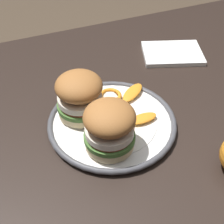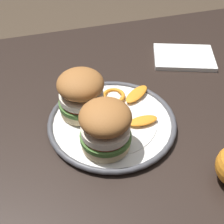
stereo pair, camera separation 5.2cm
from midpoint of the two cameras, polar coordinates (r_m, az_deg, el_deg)
The scene contains 8 objects.
dining_table at distance 0.73m, azimuth -6.17°, elevation -10.38°, with size 1.46×0.94×0.77m.
dinner_plate at distance 0.68m, azimuth -2.19°, elevation -1.96°, with size 0.28×0.28×0.02m.
sandwich_half_left at distance 0.59m, azimuth -2.98°, elevation -2.70°, with size 0.12×0.12×0.10m.
sandwich_half_right at distance 0.66m, azimuth -8.08°, elevation 2.96°, with size 0.11×0.11×0.10m.
orange_peel_curled at distance 0.73m, azimuth -2.38°, elevation 2.81°, with size 0.07×0.07×0.01m.
orange_peel_strip_long at distance 0.74m, azimuth 1.68°, elevation 3.47°, with size 0.08×0.07×0.01m.
orange_peel_strip_short at distance 0.67m, azimuth 3.34°, elevation -1.16°, with size 0.06×0.03×0.01m.
folded_napkin at distance 0.91m, azimuth 9.15°, elevation 10.30°, with size 0.16×0.12×0.01m, color white.
Camera 1 is at (-0.12, -0.42, 1.26)m, focal length 51.00 mm.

